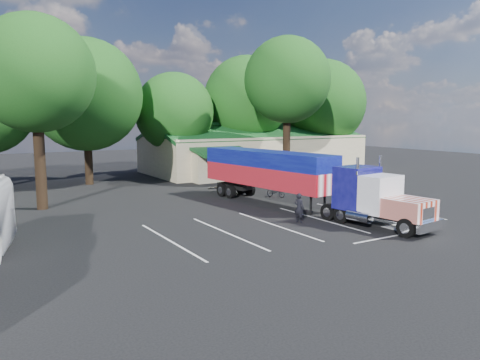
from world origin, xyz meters
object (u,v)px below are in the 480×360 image
semi_truck (291,176)px  silver_sedan (259,168)px  woman (299,208)px  bicycle (276,192)px

semi_truck → silver_sedan: bearing=56.4°
woman → bicycle: size_ratio=1.13×
woman → bicycle: bearing=-45.1°
bicycle → silver_sedan: silver_sedan is taller
bicycle → semi_truck: bearing=-137.6°
semi_truck → bicycle: bearing=61.0°
woman → silver_sedan: woman is taller
semi_truck → silver_sedan: 18.17m
silver_sedan → bicycle: bearing=153.9°
woman → bicycle: (3.90, 7.76, -0.46)m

